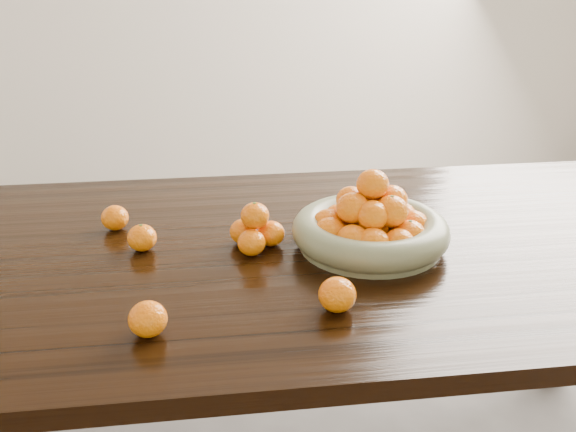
{
  "coord_description": "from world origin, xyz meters",
  "views": [
    {
      "loc": [
        -0.2,
        -1.28,
        1.35
      ],
      "look_at": [
        -0.04,
        -0.02,
        0.83
      ],
      "focal_mm": 40.0,
      "sensor_mm": 36.0,
      "label": 1
    }
  ],
  "objects": [
    {
      "name": "fruit_bowl",
      "position": [
        0.14,
        -0.03,
        0.8
      ],
      "size": [
        0.34,
        0.34,
        0.18
      ],
      "rotation": [
        0.0,
        0.0,
        -0.21
      ],
      "color": "#727757",
      "rests_on": "dining_table"
    },
    {
      "name": "loose_orange_1",
      "position": [
        -0.31,
        -0.32,
        0.78
      ],
      "size": [
        0.07,
        0.07,
        0.06
      ],
      "primitive_type": "ellipsoid",
      "color": "orange",
      "rests_on": "dining_table"
    },
    {
      "name": "orange_pyramid",
      "position": [
        -0.11,
        0.0,
        0.79
      ],
      "size": [
        0.12,
        0.12,
        0.1
      ],
      "rotation": [
        0.0,
        0.0,
        -0.31
      ],
      "color": "orange",
      "rests_on": "dining_table"
    },
    {
      "name": "loose_orange_3",
      "position": [
        -0.42,
        0.14,
        0.78
      ],
      "size": [
        0.06,
        0.06,
        0.06
      ],
      "primitive_type": "ellipsoid",
      "color": "orange",
      "rests_on": "dining_table"
    },
    {
      "name": "loose_orange_2",
      "position": [
        0.02,
        -0.29,
        0.78
      ],
      "size": [
        0.07,
        0.07,
        0.06
      ],
      "primitive_type": "ellipsoid",
      "color": "orange",
      "rests_on": "dining_table"
    },
    {
      "name": "loose_orange_0",
      "position": [
        -0.35,
        0.02,
        0.78
      ],
      "size": [
        0.06,
        0.06,
        0.06
      ],
      "primitive_type": "ellipsoid",
      "color": "orange",
      "rests_on": "dining_table"
    },
    {
      "name": "dining_table",
      "position": [
        0.0,
        0.0,
        0.66
      ],
      "size": [
        2.0,
        1.0,
        0.75
      ],
      "color": "black",
      "rests_on": "ground"
    }
  ]
}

